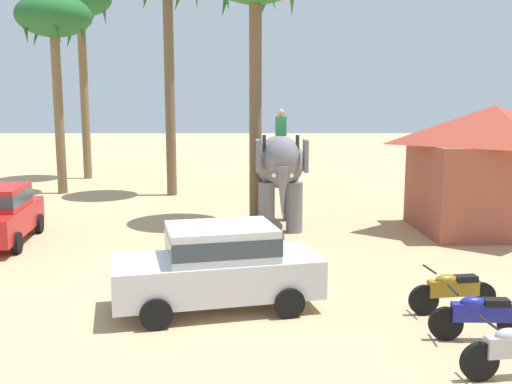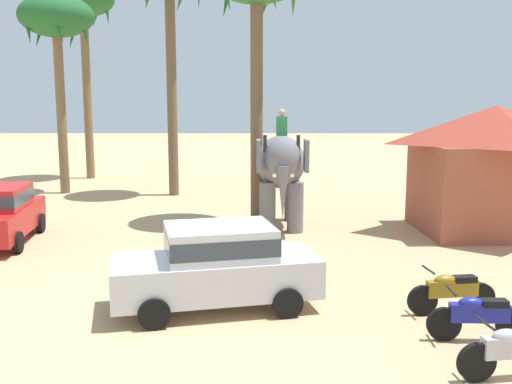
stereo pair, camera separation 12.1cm
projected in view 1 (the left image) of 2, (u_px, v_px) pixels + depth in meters
name	position (u px, v px, depth m)	size (l,w,h in m)	color
ground_plane	(193.00, 310.00, 11.63)	(120.00, 120.00, 0.00)	tan
car_sedan_foreground	(219.00, 263.00, 11.60)	(4.38, 2.61, 1.70)	#B7BABF
elephant_with_mahout	(280.00, 167.00, 18.78)	(1.60, 3.86, 3.88)	slate
motorcycle_second_in_row	(481.00, 315.00, 10.09)	(1.80, 0.55, 0.94)	black
motorcycle_mid_row	(453.00, 291.00, 11.38)	(1.80, 0.55, 0.94)	black
palm_tree_near_hut	(81.00, 6.00, 29.47)	(3.20, 3.20, 10.14)	brown
palm_tree_far_back	(54.00, 22.00, 24.81)	(3.20, 3.20, 8.60)	brown
roadside_hut	(492.00, 165.00, 18.20)	(5.17, 4.40, 4.00)	#994C38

